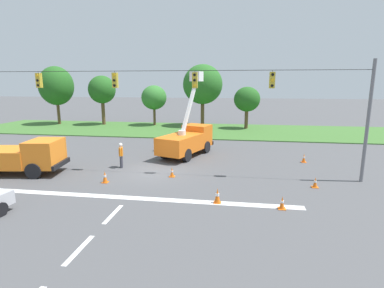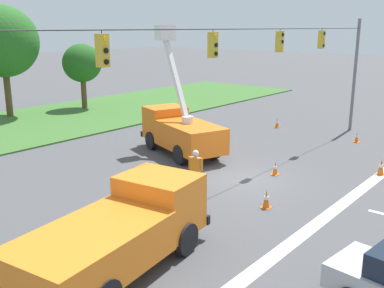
# 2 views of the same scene
# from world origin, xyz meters

# --- Properties ---
(ground_plane) EXTENTS (200.00, 200.00, 0.00)m
(ground_plane) POSITION_xyz_m (0.00, 0.00, 0.00)
(ground_plane) COLOR #4C4C4F
(grass_verge) EXTENTS (56.00, 12.00, 0.10)m
(grass_verge) POSITION_xyz_m (0.00, 18.00, 0.05)
(grass_verge) COLOR #3D6B2D
(grass_verge) RESTS_ON ground
(lane_markings) EXTENTS (17.60, 15.25, 0.01)m
(lane_markings) POSITION_xyz_m (0.00, -6.13, 0.00)
(lane_markings) COLOR silver
(lane_markings) RESTS_ON ground
(signal_gantry) EXTENTS (26.20, 0.33, 7.20)m
(signal_gantry) POSITION_xyz_m (0.01, -0.00, 4.58)
(signal_gantry) COLOR slate
(signal_gantry) RESTS_ON ground
(tree_far_west) EXTENTS (4.68, 4.73, 8.12)m
(tree_far_west) POSITION_xyz_m (-19.64, 20.45, 5.43)
(tree_far_west) COLOR brown
(tree_far_west) RESTS_ON ground
(tree_west) EXTENTS (3.65, 3.87, 6.84)m
(tree_west) POSITION_xyz_m (-13.13, 20.92, 4.90)
(tree_west) COLOR brown
(tree_west) RESTS_ON ground
(tree_centre) EXTENTS (3.41, 3.63, 5.53)m
(tree_centre) POSITION_xyz_m (-5.89, 21.42, 3.87)
(tree_centre) COLOR brown
(tree_centre) RESTS_ON ground
(tree_east) EXTENTS (5.25, 5.07, 8.27)m
(tree_east) POSITION_xyz_m (0.78, 21.64, 5.64)
(tree_east) COLOR brown
(tree_east) RESTS_ON ground
(tree_far_east) EXTENTS (3.29, 2.97, 5.38)m
(tree_far_east) POSITION_xyz_m (6.61, 20.13, 3.78)
(tree_far_east) COLOR brown
(tree_far_east) RESTS_ON ground
(utility_truck_bucket_lift) EXTENTS (4.10, 6.27, 6.78)m
(utility_truck_bucket_lift) POSITION_xyz_m (1.46, 5.04, 1.39)
(utility_truck_bucket_lift) COLOR orange
(utility_truck_bucket_lift) RESTS_ON ground
(utility_truck_support_near) EXTENTS (6.60, 3.33, 2.24)m
(utility_truck_support_near) POSITION_xyz_m (-8.72, -1.62, 1.15)
(utility_truck_support_near) COLOR orange
(utility_truck_support_near) RESTS_ON ground
(road_worker) EXTENTS (0.33, 0.63, 1.77)m
(road_worker) POSITION_xyz_m (-2.51, 0.72, 1.00)
(road_worker) COLOR #383842
(road_worker) RESTS_ON ground
(traffic_cone_foreground_left) EXTENTS (0.36, 0.36, 0.68)m
(traffic_cone_foreground_left) POSITION_xyz_m (10.50, 4.11, 0.33)
(traffic_cone_foreground_left) COLOR orange
(traffic_cone_foreground_left) RESTS_ON ground
(traffic_cone_mid_left) EXTENTS (0.36, 0.36, 0.62)m
(traffic_cone_mid_left) POSITION_xyz_m (9.97, -1.55, 0.30)
(traffic_cone_mid_left) COLOR orange
(traffic_cone_mid_left) RESTS_ON ground
(traffic_cone_mid_right) EXTENTS (0.36, 0.36, 0.76)m
(traffic_cone_mid_right) POSITION_xyz_m (4.61, -4.63, 0.38)
(traffic_cone_mid_right) COLOR orange
(traffic_cone_mid_right) RESTS_ON ground
(traffic_cone_near_bucket) EXTENTS (0.36, 0.36, 0.71)m
(traffic_cone_near_bucket) POSITION_xyz_m (-2.25, -2.54, 0.35)
(traffic_cone_near_bucket) COLOR orange
(traffic_cone_near_bucket) RESTS_ON ground
(traffic_cone_lane_edge_a) EXTENTS (0.36, 0.36, 0.63)m
(traffic_cone_lane_edge_a) POSITION_xyz_m (1.47, -0.83, 0.30)
(traffic_cone_lane_edge_a) COLOR orange
(traffic_cone_lane_edge_a) RESTS_ON ground
(traffic_cone_lane_edge_b) EXTENTS (0.36, 0.36, 0.63)m
(traffic_cone_lane_edge_b) POSITION_xyz_m (7.68, -4.90, 0.30)
(traffic_cone_lane_edge_b) COLOR orange
(traffic_cone_lane_edge_b) RESTS_ON ground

